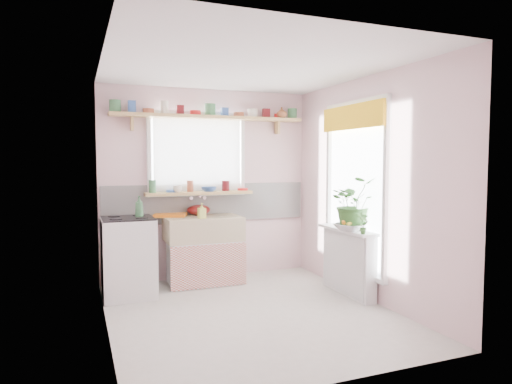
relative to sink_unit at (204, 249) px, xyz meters
name	(u,v)px	position (x,y,z in m)	size (l,w,h in m)	color
room	(276,176)	(0.81, -0.43, 0.94)	(3.20, 3.20, 3.20)	beige
sink_unit	(204,249)	(0.00, 0.00, 0.00)	(0.95, 0.65, 1.11)	white
cooker	(129,257)	(-0.95, -0.24, 0.03)	(0.58, 0.58, 0.93)	white
radiator_ledge	(348,261)	(1.45, -1.09, -0.03)	(0.22, 0.95, 0.78)	white
windowsill	(199,193)	(0.00, 0.19, 0.71)	(1.40, 0.22, 0.04)	tan
pine_shelf	(210,117)	(0.15, 0.18, 1.69)	(2.52, 0.24, 0.04)	tan
shelf_crockery	(209,112)	(0.13, 0.18, 1.76)	(2.47, 0.11, 0.12)	#3F7F4C
sill_crockery	(196,187)	(-0.05, 0.19, 0.78)	(1.35, 0.11, 0.12)	#3F7F4C
dish_tray	(171,215)	(-0.38, 0.21, 0.44)	(0.39, 0.29, 0.04)	orange
colander	(199,210)	(-0.01, 0.21, 0.49)	(0.30, 0.30, 0.14)	#611010
jade_plant	(354,203)	(1.45, -1.20, 0.65)	(0.55, 0.47, 0.61)	#336327
fruit_bowl	(350,227)	(1.36, -1.25, 0.38)	(0.33, 0.33, 0.08)	silver
herb_pot	(363,223)	(1.36, -1.49, 0.46)	(0.12, 0.08, 0.24)	#35692A
soap_bottle_sink	(202,211)	(-0.05, -0.14, 0.51)	(0.09, 0.09, 0.19)	#D3DE63
sill_cup	(178,189)	(-0.30, 0.13, 0.77)	(0.11, 0.11, 0.09)	white
sill_bowl	(209,189)	(0.11, 0.13, 0.76)	(0.20, 0.20, 0.06)	#2F5399
shelf_vase	(282,113)	(1.14, 0.12, 1.78)	(0.14, 0.14, 0.15)	brown
cooker_bottle	(139,207)	(-0.83, -0.30, 0.61)	(0.10, 0.10, 0.25)	#387143
fruit	(350,222)	(1.37, -1.24, 0.45)	(0.20, 0.14, 0.10)	orange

